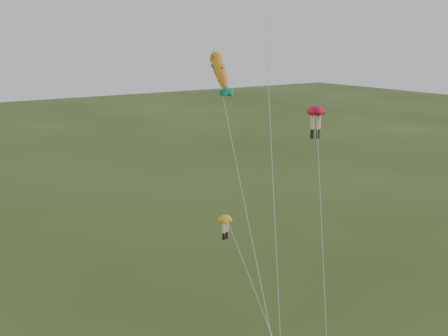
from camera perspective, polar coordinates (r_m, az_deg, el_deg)
legs_kite_red_mid at (r=34.69m, az=10.49°, el=5.76°), size 5.17×7.28×14.67m
legs_kite_yellow at (r=31.42m, az=0.48°, el=-6.84°), size 1.44×8.87×8.31m
fish_kite at (r=33.62m, az=-0.45°, el=10.96°), size 3.19×11.43×18.52m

